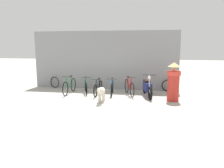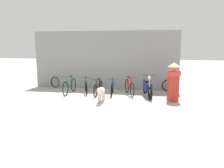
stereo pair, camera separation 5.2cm
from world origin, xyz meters
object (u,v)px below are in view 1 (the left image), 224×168
Objects in this scene: stray_dog at (101,91)px; spare_tire_right at (168,86)px; bicycle_1 at (86,86)px; spare_tire_left at (55,82)px; person_in_robes at (173,81)px; bicycle_0 at (70,86)px; motorcycle at (147,87)px; bicycle_3 at (112,88)px; bicycle_2 at (98,88)px; bicycle_4 at (129,87)px.

stray_dog reaches higher than spare_tire_right.
bicycle_1 is 2.43× the size of spare_tire_left.
bicycle_0 is at bearing -3.35° from person_in_robes.
spare_tire_left is at bearing -179.98° from spare_tire_right.
motorcycle is (3.76, -0.01, 0.06)m from bicycle_0.
bicycle_0 is at bearing -91.14° from bicycle_1.
bicycle_0 is at bearing -92.95° from bicycle_3.
person_in_robes is (2.75, -0.79, 0.50)m from bicycle_3.
spare_tire_left is (-1.36, 1.33, -0.06)m from bicycle_0.
person_in_robes is at bearing -17.88° from spare_tire_left.
bicycle_2 is at bearing -100.28° from motorcycle.
person_in_robes reaches higher than bicycle_0.
motorcycle is 3.11× the size of spare_tire_right.
person_in_robes is (1.93, -0.84, 0.47)m from bicycle_4.
bicycle_1 is 3.01m from motorcycle.
stray_dog is at bearing 18.42° from bicycle_2.
bicycle_0 is 1.08× the size of bicycle_4.
stray_dog is (-0.21, -1.54, 0.13)m from bicycle_3.
bicycle_0 is at bearing -129.74° from stray_dog.
bicycle_1 is 1.33m from bicycle_3.
bicycle_0 is 1.63× the size of stray_dog.
spare_tire_left is at bearing -136.08° from bicycle_1.
bicycle_2 is 2.66× the size of spare_tire_left.
bicycle_0 is 0.80m from bicycle_1.
motorcycle is at bearing 91.35° from bicycle_2.
bicycle_3 is (2.09, 0.13, -0.03)m from bicycle_0.
bicycle_2 is 1.01× the size of bicycle_4.
bicycle_3 is (1.33, -0.12, -0.00)m from bicycle_1.
person_in_robes is at bearing 47.51° from motorcycle.
bicycle_4 is (0.82, 0.05, 0.04)m from bicycle_3.
bicycle_4 is at bearing -15.18° from spare_tire_left.
spare_tire_right is at bearing 86.29° from bicycle_1.
bicycle_1 is 4.21m from person_in_robes.
stray_dog is (0.44, -1.37, 0.13)m from bicycle_2.
bicycle_3 reaches higher than spare_tire_right.
bicycle_1 is at bearing -101.43° from bicycle_3.
bicycle_3 is 3.66m from spare_tire_left.
stray_dog is (-1.87, -1.41, 0.03)m from motorcycle.
motorcycle is (2.32, 0.03, 0.10)m from bicycle_2.
bicycle_0 is at bearing -105.66° from bicycle_4.
bicycle_1 is at bearing -8.08° from person_in_robes.
bicycle_0 is 2.92m from bicycle_4.
bicycle_0 is 4.91m from person_in_robes.
bicycle_1 is 0.79× the size of motorcycle.
bicycle_0 is 1.09× the size of bicycle_3.
spare_tire_left is (-5.12, 1.34, -0.12)m from motorcycle.
bicycle_0 is 1.17× the size of bicycle_1.
bicycle_1 is 4.18m from spare_tire_right.
bicycle_3 is 1.56m from stray_dog.
bicycle_2 is at bearing -26.11° from spare_tire_left.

